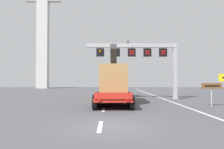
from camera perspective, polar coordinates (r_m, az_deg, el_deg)
ground at (r=10.82m, az=-0.75°, el=-13.12°), size 112.00×112.00×0.00m
lane_markings at (r=26.00m, az=-1.59°, el=-6.18°), size 0.20×45.21×0.01m
edge_line_right at (r=23.53m, az=14.73°, el=-6.66°), size 0.20×63.00×0.01m
overhead_lane_gantry at (r=25.66m, az=7.76°, el=5.05°), size 10.38×0.90×6.59m
heavy_haul_truck_red at (r=23.81m, az=0.43°, el=-1.86°), size 3.25×14.11×5.30m
tourist_info_sign_brown at (r=20.61m, az=23.89°, el=-3.22°), size 1.72×0.15×1.92m
bridge_pylon_distant at (r=62.58m, az=-17.04°, el=14.28°), size 9.00×2.00×37.16m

